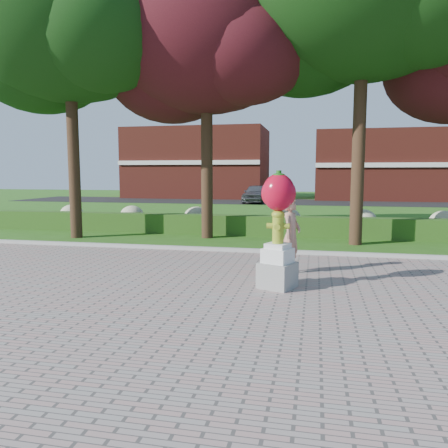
% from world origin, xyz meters
% --- Properties ---
extents(ground, '(100.00, 100.00, 0.00)m').
position_xyz_m(ground, '(0.00, 0.00, 0.00)').
color(ground, '#285916').
rests_on(ground, ground).
extents(walkway, '(40.00, 14.00, 0.04)m').
position_xyz_m(walkway, '(0.00, -4.00, 0.02)').
color(walkway, gray).
rests_on(walkway, ground).
extents(curb, '(40.00, 0.18, 0.15)m').
position_xyz_m(curb, '(0.00, 3.00, 0.07)').
color(curb, '#ADADA5').
rests_on(curb, ground).
extents(lawn_hedge, '(24.00, 0.70, 0.80)m').
position_xyz_m(lawn_hedge, '(0.00, 7.00, 0.40)').
color(lawn_hedge, '#204413').
rests_on(lawn_hedge, ground).
extents(hydrangea_row, '(20.10, 1.10, 0.99)m').
position_xyz_m(hydrangea_row, '(0.57, 8.00, 0.55)').
color(hydrangea_row, '#C0C193').
rests_on(hydrangea_row, ground).
extents(street, '(50.00, 8.00, 0.02)m').
position_xyz_m(street, '(0.00, 28.00, 0.01)').
color(street, black).
rests_on(street, ground).
extents(building_left, '(14.00, 8.00, 7.00)m').
position_xyz_m(building_left, '(-10.00, 34.00, 3.50)').
color(building_left, maroon).
rests_on(building_left, ground).
extents(building_right, '(12.00, 8.00, 6.40)m').
position_xyz_m(building_right, '(8.00, 34.00, 3.20)').
color(building_right, maroon).
rests_on(building_right, ground).
extents(tree_far_left, '(9.00, 7.68, 11.66)m').
position_xyz_m(tree_far_left, '(-7.11, 5.09, 7.96)').
color(tree_far_left, black).
rests_on(tree_far_left, ground).
extents(tree_mid_left, '(8.25, 7.04, 10.69)m').
position_xyz_m(tree_mid_left, '(-2.10, 6.08, 7.30)').
color(tree_mid_left, black).
rests_on(tree_mid_left, ground).
extents(hydrant_sculpture, '(0.89, 0.89, 2.51)m').
position_xyz_m(hydrant_sculpture, '(1.33, -1.07, 1.37)').
color(hydrant_sculpture, gray).
rests_on(hydrant_sculpture, walkway).
extents(woman, '(0.63, 0.79, 1.87)m').
position_xyz_m(woman, '(1.53, 0.43, 0.97)').
color(woman, tan).
rests_on(woman, walkway).
extents(parked_car, '(2.04, 4.64, 1.55)m').
position_xyz_m(parked_car, '(-2.82, 26.08, 0.80)').
color(parked_car, '#42434A').
rests_on(parked_car, street).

